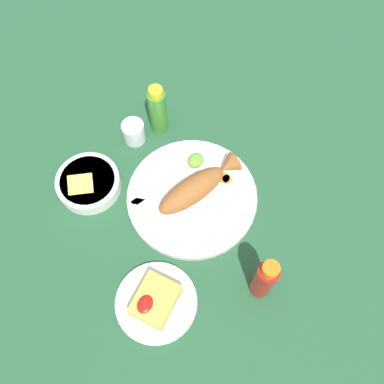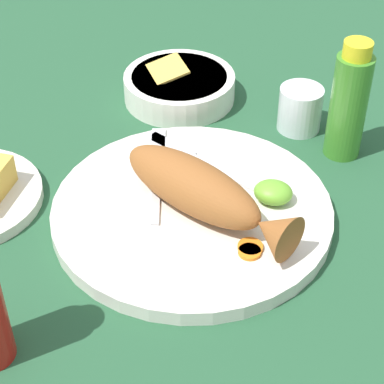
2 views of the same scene
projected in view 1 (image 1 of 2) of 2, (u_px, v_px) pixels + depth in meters
The scene contains 14 objects.
ground_plane at pixel (192, 199), 1.06m from camera, with size 4.00×4.00×0.00m, color #235133.
main_plate at pixel (192, 197), 1.06m from camera, with size 0.32×0.32×0.02m, color silver.
fried_fish at pixel (197, 187), 1.02m from camera, with size 0.23×0.15×0.06m.
fork_near at pixel (160, 205), 1.03m from camera, with size 0.06×0.18×0.00m.
fork_far at pixel (159, 186), 1.06m from camera, with size 0.17×0.09×0.00m.
carrot_slice_near at pixel (224, 178), 1.07m from camera, with size 0.03×0.03×0.00m, color orange.
carrot_slice_mid at pixel (227, 179), 1.06m from camera, with size 0.02×0.02×0.00m, color orange.
lime_wedge_main at pixel (196, 160), 1.08m from camera, with size 0.04×0.04×0.02m, color #6BB233.
hot_sauce_bottle_red at pixel (265, 279), 0.90m from camera, with size 0.05×0.05×0.17m.
hot_sauce_bottle_green at pixel (158, 110), 1.09m from camera, with size 0.05×0.05×0.16m.
salt_cup at pixel (134, 133), 1.12m from camera, with size 0.06×0.06×0.06m.
side_plate_fries at pixel (156, 303), 0.95m from camera, with size 0.18×0.18×0.01m, color silver.
fries_pile at pixel (155, 300), 0.92m from camera, with size 0.10×0.08×0.04m.
guacamole_bowl at pixel (88, 183), 1.06m from camera, with size 0.16×0.16×0.05m.
Camera 1 is at (0.40, 0.20, 0.97)m, focal length 40.00 mm.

